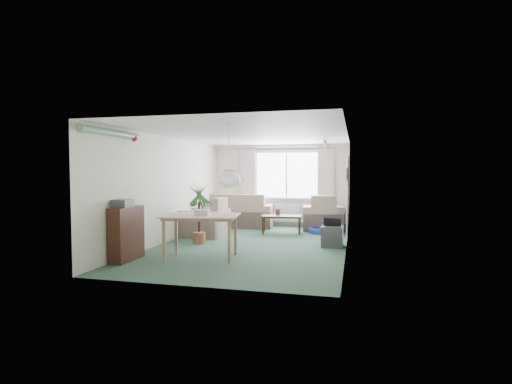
% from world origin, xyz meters
% --- Properties ---
extents(ground, '(6.50, 6.50, 0.00)m').
position_xyz_m(ground, '(0.00, 0.00, 0.00)').
color(ground, '#2E4D3A').
extents(window, '(1.80, 0.03, 1.30)m').
position_xyz_m(window, '(0.20, 3.23, 1.50)').
color(window, white).
extents(curtain_rod, '(2.60, 0.03, 0.03)m').
position_xyz_m(curtain_rod, '(0.20, 3.15, 2.27)').
color(curtain_rod, black).
extents(curtain_left, '(0.45, 0.08, 2.00)m').
position_xyz_m(curtain_left, '(-0.95, 3.13, 1.27)').
color(curtain_left, beige).
extents(curtain_right, '(0.45, 0.08, 2.00)m').
position_xyz_m(curtain_right, '(1.35, 3.13, 1.27)').
color(curtain_right, beige).
extents(radiator, '(1.20, 0.10, 0.55)m').
position_xyz_m(radiator, '(0.20, 3.19, 0.40)').
color(radiator, white).
extents(doorway, '(0.03, 0.95, 2.00)m').
position_xyz_m(doorway, '(1.99, 2.20, 1.00)').
color(doorway, black).
extents(pendant_lamp, '(0.36, 0.36, 0.36)m').
position_xyz_m(pendant_lamp, '(0.20, -2.30, 1.48)').
color(pendant_lamp, white).
extents(tinsel_garland, '(1.60, 1.60, 0.12)m').
position_xyz_m(tinsel_garland, '(-1.92, -2.30, 2.28)').
color(tinsel_garland, '#196626').
extents(bauble_cluster_a, '(0.20, 0.20, 0.20)m').
position_xyz_m(bauble_cluster_a, '(1.30, 0.90, 2.22)').
color(bauble_cluster_a, silver).
extents(bauble_cluster_b, '(0.20, 0.20, 0.20)m').
position_xyz_m(bauble_cluster_b, '(1.60, -0.30, 2.22)').
color(bauble_cluster_b, silver).
extents(wall_picture_back, '(0.28, 0.03, 0.22)m').
position_xyz_m(wall_picture_back, '(-1.60, 3.23, 1.55)').
color(wall_picture_back, brown).
extents(wall_picture_right, '(0.03, 0.24, 0.30)m').
position_xyz_m(wall_picture_right, '(1.98, 1.20, 1.55)').
color(wall_picture_right, brown).
extents(sofa, '(2.01, 1.18, 0.96)m').
position_xyz_m(sofa, '(-1.10, 2.75, 0.48)').
color(sofa, beige).
rests_on(sofa, ground).
extents(armchair_corner, '(1.18, 1.13, 0.96)m').
position_xyz_m(armchair_corner, '(1.31, 2.73, 0.48)').
color(armchair_corner, beige).
rests_on(armchair_corner, ground).
extents(armchair_left, '(1.07, 1.12, 0.96)m').
position_xyz_m(armchair_left, '(-1.50, 0.94, 0.48)').
color(armchair_left, '#BBAC8D').
rests_on(armchair_left, ground).
extents(coffee_table, '(1.11, 0.73, 0.47)m').
position_xyz_m(coffee_table, '(0.31, 1.82, 0.23)').
color(coffee_table, black).
rests_on(coffee_table, ground).
extents(photo_frame, '(0.12, 0.06, 0.16)m').
position_xyz_m(photo_frame, '(0.20, 1.87, 0.55)').
color(photo_frame, brown).
rests_on(photo_frame, coffee_table).
extents(bookshelf, '(0.27, 0.80, 0.98)m').
position_xyz_m(bookshelf, '(-1.84, -2.01, 0.49)').
color(bookshelf, black).
rests_on(bookshelf, ground).
extents(hifi_box, '(0.31, 0.37, 0.14)m').
position_xyz_m(hifi_box, '(-1.85, -2.10, 1.05)').
color(hifi_box, '#3A3B40').
rests_on(hifi_box, bookshelf).
extents(houseplant, '(0.74, 0.74, 1.37)m').
position_xyz_m(houseplant, '(-1.21, -0.12, 0.68)').
color(houseplant, '#1F5B21').
rests_on(houseplant, ground).
extents(dining_table, '(1.38, 1.03, 0.79)m').
position_xyz_m(dining_table, '(-0.59, -1.53, 0.40)').
color(dining_table, tan).
rests_on(dining_table, ground).
extents(gift_box, '(0.28, 0.22, 0.12)m').
position_xyz_m(gift_box, '(-0.56, -1.57, 0.85)').
color(gift_box, silver).
rests_on(gift_box, dining_table).
extents(tv_cube, '(0.45, 0.49, 0.44)m').
position_xyz_m(tv_cube, '(1.70, 0.26, 0.22)').
color(tv_cube, '#393A3F').
rests_on(tv_cube, ground).
extents(pet_bed, '(0.72, 0.72, 0.12)m').
position_xyz_m(pet_bed, '(1.29, 2.03, 0.06)').
color(pet_bed, navy).
rests_on(pet_bed, ground).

